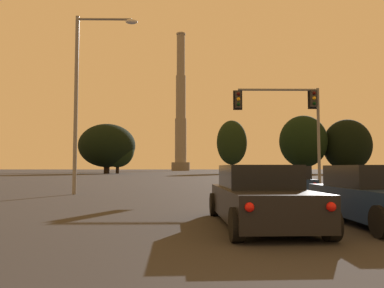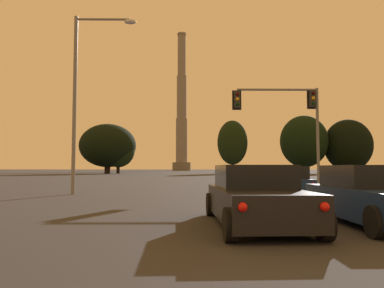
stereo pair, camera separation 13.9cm
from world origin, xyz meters
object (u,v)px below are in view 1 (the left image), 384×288
at_px(street_lamp, 85,85).
at_px(sedan_center_lane_second, 259,197).
at_px(smokestack, 181,116).
at_px(sedan_right_lane_second, 375,196).
at_px(hatchback_right_lane_front, 286,183).
at_px(traffic_light_overhead_right, 291,112).

bearing_deg(street_lamp, sedan_center_lane_second, -56.07).
height_order(sedan_center_lane_second, smokestack, smokestack).
distance_m(street_lamp, smokestack, 148.68).
bearing_deg(sedan_right_lane_second, hatchback_right_lane_front, 91.23).
bearing_deg(sedan_center_lane_second, smokestack, 89.66).
bearing_deg(sedan_center_lane_second, traffic_light_overhead_right, 69.51).
relative_size(traffic_light_overhead_right, street_lamp, 0.68).
distance_m(sedan_right_lane_second, street_lamp, 15.03).
relative_size(sedan_center_lane_second, traffic_light_overhead_right, 0.75).
distance_m(sedan_center_lane_second, hatchback_right_lane_front, 8.39).
height_order(sedan_right_lane_second, hatchback_right_lane_front, hatchback_right_lane_front).
relative_size(hatchback_right_lane_front, smokestack, 0.07).
xyz_separation_m(traffic_light_overhead_right, street_lamp, (-11.79, -3.84, 0.81)).
relative_size(sedan_center_lane_second, hatchback_right_lane_front, 1.15).
bearing_deg(sedan_center_lane_second, hatchback_right_lane_front, 68.99).
height_order(hatchback_right_lane_front, street_lamp, street_lamp).
bearing_deg(hatchback_right_lane_front, street_lamp, 166.60).
bearing_deg(smokestack, sedan_right_lane_second, -87.35).
distance_m(hatchback_right_lane_front, traffic_light_overhead_right, 7.86).
relative_size(sedan_right_lane_second, hatchback_right_lane_front, 1.14).
bearing_deg(street_lamp, hatchback_right_lane_front, -14.30).
bearing_deg(traffic_light_overhead_right, hatchback_right_lane_front, -107.92).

